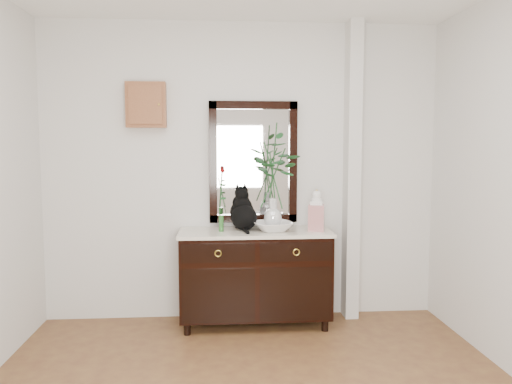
{
  "coord_description": "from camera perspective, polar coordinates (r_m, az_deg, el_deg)",
  "views": [
    {
      "loc": [
        -0.22,
        -2.57,
        1.61
      ],
      "look_at": [
        0.1,
        1.63,
        1.2
      ],
      "focal_mm": 35.0,
      "sensor_mm": 36.0,
      "label": 1
    }
  ],
  "objects": [
    {
      "name": "sideboard",
      "position": [
        4.46,
        -0.1,
        -9.2
      ],
      "size": [
        1.33,
        0.52,
        0.82
      ],
      "color": "black",
      "rests_on": "ground"
    },
    {
      "name": "wall_mirror",
      "position": [
        4.55,
        -0.32,
        3.41
      ],
      "size": [
        0.8,
        0.06,
        1.1
      ],
      "color": "black",
      "rests_on": "wall_back"
    },
    {
      "name": "lotus_bowl",
      "position": [
        4.36,
        1.94,
        -3.94
      ],
      "size": [
        0.4,
        0.4,
        0.08
      ],
      "primitive_type": "imported",
      "rotation": [
        0.0,
        0.0,
        0.23
      ],
      "color": "silver",
      "rests_on": "sideboard"
    },
    {
      "name": "pilaster",
      "position": [
        4.64,
        10.9,
        2.24
      ],
      "size": [
        0.12,
        0.2,
        2.7
      ],
      "primitive_type": "cube",
      "color": "silver",
      "rests_on": "ground"
    },
    {
      "name": "key_cabinet",
      "position": [
        4.57,
        -12.44,
        9.69
      ],
      "size": [
        0.35,
        0.1,
        0.4
      ],
      "primitive_type": "cube",
      "color": "brown",
      "rests_on": "wall_back"
    },
    {
      "name": "ginger_jar",
      "position": [
        4.38,
        6.92,
        -2.05
      ],
      "size": [
        0.17,
        0.17,
        0.37
      ],
      "primitive_type": null,
      "rotation": [
        0.0,
        0.0,
        -0.26
      ],
      "color": "silver",
      "rests_on": "sideboard"
    },
    {
      "name": "vase_branches",
      "position": [
        4.31,
        1.96,
        1.9
      ],
      "size": [
        0.57,
        0.57,
        0.93
      ],
      "primitive_type": null,
      "rotation": [
        0.0,
        0.0,
        -0.36
      ],
      "color": "silver",
      "rests_on": "lotus_bowl"
    },
    {
      "name": "wall_back",
      "position": [
        4.56,
        -1.58,
        2.29
      ],
      "size": [
        3.6,
        0.04,
        2.7
      ],
      "primitive_type": "cube",
      "color": "silver",
      "rests_on": "ground"
    },
    {
      "name": "bud_vase_rose",
      "position": [
        4.31,
        -4.01,
        -0.86
      ],
      "size": [
        0.07,
        0.07,
        0.56
      ],
      "primitive_type": null,
      "rotation": [
        0.0,
        0.0,
        0.0
      ],
      "color": "#2D6B2A",
      "rests_on": "sideboard"
    },
    {
      "name": "cat",
      "position": [
        4.41,
        -1.39,
        -1.95
      ],
      "size": [
        0.31,
        0.36,
        0.37
      ],
      "primitive_type": null,
      "rotation": [
        0.0,
        0.0,
        0.18
      ],
      "color": "black",
      "rests_on": "sideboard"
    }
  ]
}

